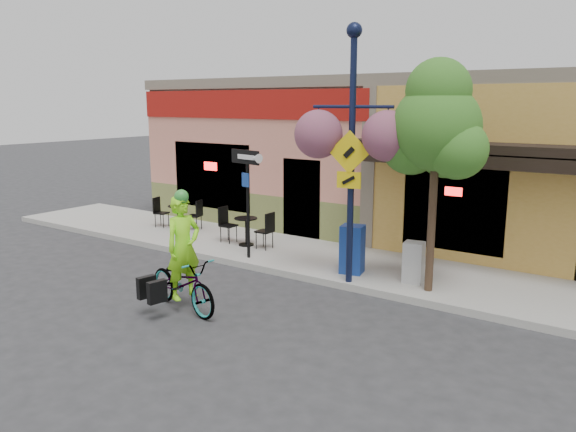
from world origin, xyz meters
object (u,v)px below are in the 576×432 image
(one_way_sign, at_px, (248,205))
(street_tree, at_px, (434,177))
(building, at_px, (461,155))
(newspaper_box_blue, at_px, (352,249))
(cyclist_rider, at_px, (184,261))
(lamp_post, at_px, (351,157))
(newspaper_box_grey, at_px, (414,262))
(bicycle, at_px, (183,283))

(one_way_sign, bearing_deg, street_tree, 14.48)
(building, xyz_separation_m, newspaper_box_blue, (-0.24, -6.27, -1.57))
(cyclist_rider, relative_size, newspaper_box_blue, 1.82)
(cyclist_rider, bearing_deg, lamp_post, -22.38)
(one_way_sign, distance_m, newspaper_box_grey, 4.10)
(lamp_post, height_order, newspaper_box_grey, lamp_post)
(building, bearing_deg, newspaper_box_grey, -79.72)
(building, xyz_separation_m, bicycle, (-1.95, -9.69, -1.74))
(lamp_post, relative_size, street_tree, 1.14)
(newspaper_box_grey, bearing_deg, street_tree, -43.84)
(building, height_order, lamp_post, lamp_post)
(bicycle, height_order, newspaper_box_grey, bicycle)
(cyclist_rider, height_order, street_tree, street_tree)
(bicycle, bearing_deg, one_way_sign, 27.92)
(newspaper_box_blue, bearing_deg, street_tree, -17.77)
(lamp_post, distance_m, newspaper_box_grey, 2.53)
(newspaper_box_grey, bearing_deg, bicycle, -139.54)
(newspaper_box_blue, height_order, newspaper_box_grey, newspaper_box_blue)
(lamp_post, bearing_deg, street_tree, 4.96)
(one_way_sign, distance_m, newspaper_box_blue, 2.75)
(bicycle, distance_m, street_tree, 5.15)
(street_tree, bearing_deg, newspaper_box_grey, 145.07)
(building, height_order, bicycle, building)
(cyclist_rider, xyz_separation_m, street_tree, (3.47, 3.25, 1.46))
(bicycle, height_order, one_way_sign, one_way_sign)
(one_way_sign, relative_size, street_tree, 0.57)
(bicycle, distance_m, one_way_sign, 3.36)
(one_way_sign, bearing_deg, cyclist_rider, -60.11)
(one_way_sign, bearing_deg, bicycle, -60.96)
(cyclist_rider, relative_size, street_tree, 0.42)
(newspaper_box_grey, distance_m, street_tree, 1.92)
(bicycle, xyz_separation_m, newspaper_box_blue, (1.71, 3.42, 0.17))
(bicycle, relative_size, lamp_post, 0.38)
(bicycle, distance_m, cyclist_rider, 0.45)
(newspaper_box_blue, distance_m, newspaper_box_grey, 1.37)
(bicycle, relative_size, newspaper_box_grey, 2.29)
(lamp_post, height_order, street_tree, lamp_post)
(lamp_post, xyz_separation_m, street_tree, (1.57, 0.41, -0.32))
(newspaper_box_blue, distance_m, street_tree, 2.52)
(newspaper_box_grey, bearing_deg, building, 91.37)
(cyclist_rider, height_order, newspaper_box_blue, cyclist_rider)
(lamp_post, xyz_separation_m, newspaper_box_blue, (-0.24, 0.58, -2.06))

